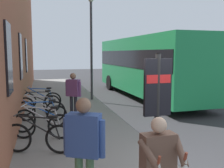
% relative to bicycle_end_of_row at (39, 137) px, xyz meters
% --- Properties ---
extents(ground, '(60.00, 60.00, 0.00)m').
position_rel_bicycle_end_of_row_xyz_m(ground, '(3.96, -3.89, -0.51)').
color(ground, '#2D2D30').
extents(sidewalk_pavement, '(24.00, 3.50, 0.12)m').
position_rel_bicycle_end_of_row_xyz_m(sidewalk_pavement, '(5.96, -1.14, -0.45)').
color(sidewalk_pavement, gray).
rests_on(sidewalk_pavement, ground).
extents(station_facade, '(22.00, 0.65, 7.37)m').
position_rel_bicycle_end_of_row_xyz_m(station_facade, '(6.95, 0.91, 3.17)').
color(station_facade, '#9E563D').
rests_on(station_facade, ground).
extents(bicycle_end_of_row, '(0.72, 1.69, 0.97)m').
position_rel_bicycle_end_of_row_xyz_m(bicycle_end_of_row, '(0.00, 0.00, 0.00)').
color(bicycle_end_of_row, black).
rests_on(bicycle_end_of_row, sidewalk_pavement).
extents(bicycle_nearest_sign, '(0.66, 1.71, 0.97)m').
position_rel_bicycle_end_of_row_xyz_m(bicycle_nearest_sign, '(1.06, -0.08, 0.00)').
color(bicycle_nearest_sign, black).
rests_on(bicycle_nearest_sign, sidewalk_pavement).
extents(bicycle_leaning_wall, '(0.69, 1.70, 0.97)m').
position_rel_bicycle_end_of_row_xyz_m(bicycle_leaning_wall, '(1.97, -0.06, 0.00)').
color(bicycle_leaning_wall, black).
rests_on(bicycle_leaning_wall, sidewalk_pavement).
extents(bicycle_under_window, '(0.60, 1.73, 0.97)m').
position_rel_bicycle_end_of_row_xyz_m(bicycle_under_window, '(3.04, -0.04, 0.00)').
color(bicycle_under_window, black).
rests_on(bicycle_under_window, sidewalk_pavement).
extents(bicycle_beside_lamp, '(0.59, 1.73, 0.97)m').
position_rel_bicycle_end_of_row_xyz_m(bicycle_beside_lamp, '(4.15, 0.03, 0.00)').
color(bicycle_beside_lamp, black).
rests_on(bicycle_beside_lamp, sidewalk_pavement).
extents(bicycle_by_door, '(0.48, 1.76, 0.97)m').
position_rel_bicycle_end_of_row_xyz_m(bicycle_by_door, '(5.10, -0.03, 0.00)').
color(bicycle_by_door, black).
rests_on(bicycle_by_door, sidewalk_pavement).
extents(transit_info_sign, '(0.10, 0.55, 2.40)m').
position_rel_bicycle_end_of_row_xyz_m(transit_info_sign, '(-1.77, -2.24, 1.21)').
color(transit_info_sign, black).
rests_on(transit_info_sign, sidewalk_pavement).
extents(city_bus, '(10.56, 2.84, 3.35)m').
position_rel_bicycle_end_of_row_xyz_m(city_bus, '(7.44, -5.89, 1.41)').
color(city_bus, '#1E8C4C').
rests_on(city_bus, ground).
extents(pedestrian_by_facade, '(0.46, 0.59, 1.75)m').
position_rel_bicycle_end_of_row_xyz_m(pedestrian_by_facade, '(-2.50, -0.70, 0.68)').
color(pedestrian_by_facade, '#4C724C').
rests_on(pedestrian_by_facade, sidewalk_pavement).
extents(pedestrian_crossing_street, '(0.47, 0.54, 1.67)m').
position_rel_bicycle_end_of_row_xyz_m(pedestrian_crossing_street, '(3.17, -1.21, 0.63)').
color(pedestrian_crossing_street, '#26262D').
rests_on(pedestrian_crossing_street, sidewalk_pavement).
extents(tourist_with_hotdogs, '(0.55, 0.61, 1.58)m').
position_rel_bicycle_end_of_row_xyz_m(tourist_with_hotdogs, '(-3.27, -1.57, 0.58)').
color(tourist_with_hotdogs, '#26262D').
rests_on(tourist_with_hotdogs, sidewalk_pavement).
extents(street_lamp, '(0.28, 0.28, 5.20)m').
position_rel_bicycle_end_of_row_xyz_m(street_lamp, '(6.79, -2.59, 2.69)').
color(street_lamp, '#333338').
rests_on(street_lamp, sidewalk_pavement).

